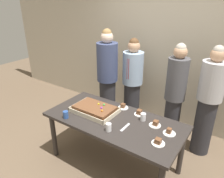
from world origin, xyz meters
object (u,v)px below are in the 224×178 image
Objects in this scene: plated_slice_near_right at (169,132)px; drink_cup_far_end at (143,117)px; plated_slice_far_right at (139,113)px; plated_slice_center_front at (123,107)px; person_left_edge_reaching at (208,102)px; cake_server_utensil at (125,127)px; party_table at (114,125)px; person_green_shirt_behind at (107,79)px; plated_slice_far_left at (158,142)px; drink_cup_nearest at (109,127)px; sheet_cake at (95,109)px; drink_cup_middle at (66,115)px; person_serving_front at (175,95)px; person_striped_tie_right at (132,82)px; plated_slice_near_left at (155,124)px.

plated_slice_near_right is 0.40m from drink_cup_far_end.
plated_slice_far_right is 0.29m from plated_slice_center_front.
person_left_edge_reaching reaches higher than plated_slice_center_front.
drink_cup_far_end is 0.50× the size of cake_server_utensil.
party_table is 1.06m from person_green_shirt_behind.
plated_slice_far_right is 0.08× the size of person_green_shirt_behind.
plated_slice_far_left is at bearing -43.57° from drink_cup_far_end.
drink_cup_nearest is at bearing -117.65° from drink_cup_far_end.
sheet_cake is 0.63m from plated_slice_far_right.
plated_slice_center_front reaches higher than party_table.
plated_slice_far_right is (-0.47, 0.44, 0.00)m from plated_slice_far_left.
plated_slice_far_left is 1.50× the size of drink_cup_far_end.
person_left_edge_reaching is (0.62, 0.81, 0.06)m from drink_cup_far_end.
sheet_cake reaches higher than plated_slice_far_left.
sheet_cake is at bearing 0.01° from person_left_edge_reaching.
plated_slice_near_right is 1.55m from person_green_shirt_behind.
drink_cup_nearest reaches higher than plated_slice_far_right.
sheet_cake is 0.57m from cake_server_utensil.
drink_cup_middle is 0.50× the size of cake_server_utensil.
plated_slice_far_left is (0.69, -0.15, 0.11)m from party_table.
party_table is 12.26× the size of plated_slice_center_front.
person_serving_front is (0.26, 1.01, 0.11)m from cake_server_utensil.
drink_cup_far_end is at bearing 30.77° from party_table.
party_table is 1.10× the size of person_serving_front.
sheet_cake is 6.23× the size of drink_cup_middle.
party_table is at bearing -79.18° from plated_slice_center_front.
drink_cup_nearest and drink_cup_far_end have the same top height.
plated_slice_center_front is (-0.78, 0.22, 0.00)m from plated_slice_near_right.
plated_slice_center_front is 0.50m from cake_server_utensil.
drink_cup_middle is at bearing -140.55° from plated_slice_far_right.
person_striped_tie_right reaches higher than drink_cup_nearest.
person_serving_front is at bearing 67.47° from plated_slice_far_right.
cake_server_utensil is (-0.46, 0.06, -0.02)m from plated_slice_far_left.
drink_cup_far_end is at bearing 36.31° from person_green_shirt_behind.
drink_cup_nearest is 1.00× the size of drink_cup_far_end.
plated_slice_near_left is 0.75× the size of cake_server_utensil.
party_table is 1.03× the size of person_green_shirt_behind.
person_left_edge_reaching is (0.47, 0.07, -0.00)m from person_serving_front.
person_left_edge_reaching is (0.26, 1.15, 0.09)m from plated_slice_far_left.
person_green_shirt_behind is (-1.39, 0.68, 0.15)m from plated_slice_near_right.
plated_slice_near_left is 1.00× the size of plated_slice_far_left.
plated_slice_center_front is (-0.58, 0.16, -0.00)m from plated_slice_near_left.
cake_server_utensil is 0.12× the size of person_serving_front.
cake_server_utensil is at bearing 172.33° from plated_slice_far_left.
sheet_cake is 0.42m from plated_slice_center_front.
drink_cup_nearest is (0.09, -0.25, 0.14)m from party_table.
drink_cup_nearest reaches higher than plated_slice_near_left.
drink_cup_far_end reaches higher than plated_slice_far_left.
person_left_edge_reaching is at bearing 77.10° from plated_slice_far_left.
party_table is at bearing 17.06° from person_striped_tie_right.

